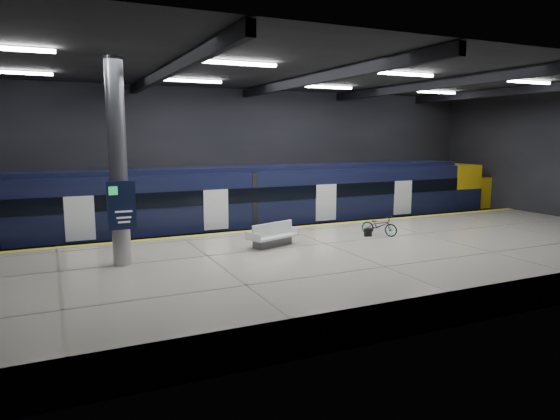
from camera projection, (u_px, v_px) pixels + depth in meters
ground at (313, 264)px, 21.45m from camera, size 30.00×30.00×0.00m
room_shell at (315, 129)px, 20.61m from camera, size 30.10×16.10×8.05m
platform at (345, 265)px, 19.13m from camera, size 30.00×11.00×1.10m
safety_strip at (286, 228)px, 23.76m from camera, size 30.00×0.40×0.01m
rails at (263, 238)px, 26.37m from camera, size 30.00×1.52×0.16m
train at (293, 200)px, 26.81m from camera, size 29.40×2.84×3.79m
bench at (273, 238)px, 19.86m from camera, size 2.32×1.54×0.95m
bicycle at (379, 226)px, 22.01m from camera, size 1.36×1.71×0.87m
pannier_bag at (368, 232)px, 21.80m from camera, size 0.32×0.22×0.35m
info_column at (118, 166)px, 16.53m from camera, size 0.90×0.78×6.90m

